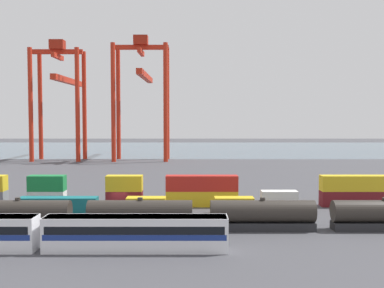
{
  "coord_description": "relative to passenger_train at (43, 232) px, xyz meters",
  "views": [
    {
      "loc": [
        12.09,
        -75.59,
        15.0
      ],
      "look_at": [
        11.6,
        31.03,
        8.85
      ],
      "focal_mm": 43.61,
      "sensor_mm": 36.0,
      "label": 1
    }
  ],
  "objects": [
    {
      "name": "ground_plane",
      "position": [
        4.93,
        64.0,
        -2.14
      ],
      "size": [
        420.0,
        420.0,
        0.0
      ],
      "primitive_type": "plane",
      "color": "#424247"
    },
    {
      "name": "shipping_container_11",
      "position": [
        5.63,
        26.26,
        1.76
      ],
      "size": [
        6.04,
        2.44,
        2.6
      ],
      "primitive_type": "cube",
      "color": "gold",
      "rests_on": "shipping_container_10"
    },
    {
      "name": "shipping_container_12",
      "position": [
        18.68,
        26.26,
        -0.84
      ],
      "size": [
        12.1,
        2.44,
        2.6
      ],
      "primitive_type": "cube",
      "color": "gold",
      "rests_on": "ground_plane"
    },
    {
      "name": "shipping_container_13",
      "position": [
        18.68,
        26.26,
        1.76
      ],
      "size": [
        12.1,
        2.44,
        2.6
      ],
      "primitive_type": "cube",
      "color": "#AD211C",
      "rests_on": "shipping_container_12"
    },
    {
      "name": "shipping_container_14",
      "position": [
        31.72,
        26.26,
        -0.84
      ],
      "size": [
        6.04,
        2.44,
        2.6
      ],
      "primitive_type": "cube",
      "color": "silver",
      "rests_on": "ground_plane"
    },
    {
      "name": "shipping_container_5",
      "position": [
        23.54,
        19.99,
        -0.84
      ],
      "size": [
        6.04,
        2.44,
        2.6
      ],
      "primitive_type": "cube",
      "color": "gold",
      "rests_on": "ground_plane"
    },
    {
      "name": "shipping_container_4",
      "position": [
        9.9,
        19.99,
        -0.84
      ],
      "size": [
        6.04,
        2.44,
        2.6
      ],
      "primitive_type": "cube",
      "color": "gold",
      "rests_on": "ground_plane"
    },
    {
      "name": "freight_tank_row",
      "position": [
        10.14,
        9.59,
        -0.09
      ],
      "size": [
        78.81,
        2.89,
        4.35
      ],
      "color": "#232326",
      "rests_on": "ground_plane"
    },
    {
      "name": "shipping_container_15",
      "position": [
        44.76,
        26.26,
        -0.84
      ],
      "size": [
        12.1,
        2.44,
        2.6
      ],
      "primitive_type": "cube",
      "color": "maroon",
      "rests_on": "ground_plane"
    },
    {
      "name": "gantry_crane_central",
      "position": [
        -0.56,
        113.68,
        24.19
      ],
      "size": [
        19.11,
        41.89,
        42.96
      ],
      "color": "red",
      "rests_on": "ground_plane"
    },
    {
      "name": "shipping_container_10",
      "position": [
        5.63,
        26.26,
        -0.84
      ],
      "size": [
        6.04,
        2.44,
        2.6
      ],
      "primitive_type": "cube",
      "color": "maroon",
      "rests_on": "ground_plane"
    },
    {
      "name": "shipping_container_16",
      "position": [
        44.76,
        26.26,
        1.76
      ],
      "size": [
        12.1,
        2.44,
        2.6
      ],
      "primitive_type": "cube",
      "color": "gold",
      "rests_on": "shipping_container_15"
    },
    {
      "name": "passenger_train",
      "position": [
        0.0,
        0.0,
        0.0
      ],
      "size": [
        42.01,
        3.14,
        3.9
      ],
      "color": "silver",
      "rests_on": "ground_plane"
    },
    {
      "name": "shipping_container_3",
      "position": [
        -3.74,
        19.99,
        -0.84
      ],
      "size": [
        12.1,
        2.44,
        2.6
      ],
      "primitive_type": "cube",
      "color": "#146066",
      "rests_on": "ground_plane"
    },
    {
      "name": "shipping_container_8",
      "position": [
        -7.41,
        26.26,
        -0.84
      ],
      "size": [
        6.04,
        2.44,
        2.6
      ],
      "primitive_type": "cube",
      "color": "silver",
      "rests_on": "ground_plane"
    },
    {
      "name": "gantry_crane_west",
      "position": [
        -29.25,
        113.32,
        23.01
      ],
      "size": [
        17.32,
        38.9,
        41.44
      ],
      "color": "red",
      "rests_on": "ground_plane"
    },
    {
      "name": "shipping_container_9",
      "position": [
        -7.41,
        26.26,
        1.76
      ],
      "size": [
        6.04,
        2.44,
        2.6
      ],
      "primitive_type": "cube",
      "color": "#197538",
      "rests_on": "shipping_container_8"
    },
    {
      "name": "harbour_water",
      "position": [
        4.93,
        169.14,
        -2.14
      ],
      "size": [
        400.0,
        110.0,
        0.01
      ],
      "primitive_type": "cube",
      "color": "#475B6B",
      "rests_on": "ground_plane"
    }
  ]
}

